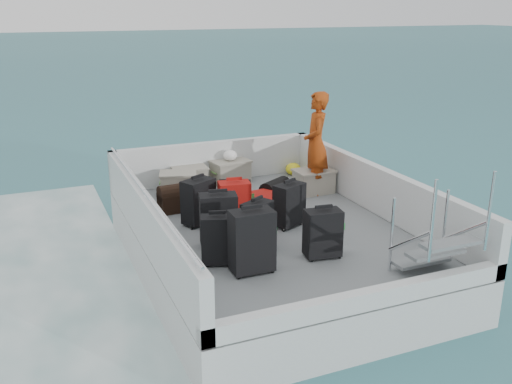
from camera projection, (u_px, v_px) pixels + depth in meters
The scene contains 23 objects.
ground at pixel (270, 267), 8.17m from camera, with size 160.00×160.00×0.00m, color #1C5762.
ferry_hull at pixel (270, 248), 8.08m from camera, with size 3.60×5.00×0.60m, color silver.
deck at pixel (270, 228), 7.98m from camera, with size 3.30×4.70×0.02m, color slate.
deck_fittings at pixel (303, 206), 7.71m from camera, with size 3.60×5.00×0.90m.
suitcase_0 at pixel (218, 241), 6.74m from camera, with size 0.39×0.22×0.61m, color black.
suitcase_1 at pixel (219, 221), 7.24m from camera, with size 0.47×0.27×0.70m, color black.
suitcase_2 at pixel (199, 202), 8.00m from camera, with size 0.45×0.27×0.65m, color black.
suitcase_3 at pixel (252, 242), 6.53m from camera, with size 0.50×0.29×0.75m, color black.
suitcase_4 at pixel (257, 224), 7.26m from camera, with size 0.40×0.24×0.60m, color black.
suitcase_5 at pixel (234, 203), 8.04m from camera, with size 0.44×0.26×0.61m, color #A30C0E.
suitcase_6 at pixel (323, 234), 6.94m from camera, with size 0.44×0.26×0.61m, color black.
suitcase_7 at pixel (289, 205), 7.93m from camera, with size 0.44×0.25×0.61m, color black.
suitcase_8 at pixel (267, 206), 8.33m from camera, with size 0.56×0.85×0.34m, color #A30C0E.
duffel_0 at pixel (177, 200), 8.57m from camera, with size 0.54×0.30×0.32m, color black, non-canonical shape.
duffel_1 at pixel (235, 196), 8.79m from camera, with size 0.48×0.30×0.32m, color black, non-canonical shape.
duffel_2 at pixel (275, 196), 8.79m from camera, with size 0.51×0.30×0.32m, color black, non-canonical shape.
crate_0 at pixel (178, 184), 9.34m from camera, with size 0.55×0.38×0.33m, color gray.
crate_1 at pixel (190, 178), 9.67m from camera, with size 0.54×0.38×0.33m, color gray.
crate_2 at pixel (230, 172), 9.93m from camera, with size 0.61×0.42×0.37m, color gray.
crate_3 at pixel (314, 182), 9.39m from camera, with size 0.60×0.41×0.36m, color gray.
yellow_bag at pixel (293, 169), 10.40m from camera, with size 0.28×0.26×0.22m, color yellow.
white_bag at pixel (230, 157), 9.85m from camera, with size 0.24×0.24×0.18m, color white.
passenger at pixel (316, 144), 9.16m from camera, with size 0.62×0.40×1.67m, color #DB5014.
Camera 1 is at (-3.06, -6.77, 3.58)m, focal length 40.00 mm.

